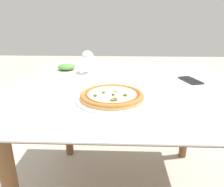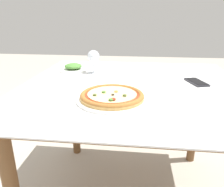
{
  "view_description": "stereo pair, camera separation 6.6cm",
  "coord_description": "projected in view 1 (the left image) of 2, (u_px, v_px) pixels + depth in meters",
  "views": [
    {
      "loc": [
        -0.06,
        -1.09,
        1.09
      ],
      "look_at": [
        -0.09,
        -0.23,
        0.78
      ],
      "focal_mm": 35.0,
      "sensor_mm": 36.0,
      "label": 1
    },
    {
      "loc": [
        0.01,
        -1.08,
        1.09
      ],
      "look_at": [
        -0.09,
        -0.23,
        0.78
      ],
      "focal_mm": 35.0,
      "sensor_mm": 36.0,
      "label": 2
    }
  ],
  "objects": [
    {
      "name": "wine_glass_far_left",
      "position": [
        88.0,
        58.0,
        1.31
      ],
      "size": [
        0.08,
        0.08,
        0.14
      ],
      "color": "silver",
      "rests_on": "dining_table"
    },
    {
      "name": "dining_table",
      "position": [
        130.0,
        100.0,
        1.16
      ],
      "size": [
        1.15,
        1.11,
        0.75
      ],
      "color": "brown",
      "rests_on": "ground_plane"
    },
    {
      "name": "pizza_plate",
      "position": [
        112.0,
        96.0,
        0.92
      ],
      "size": [
        0.3,
        0.3,
        0.04
      ],
      "color": "white",
      "rests_on": "dining_table"
    },
    {
      "name": "side_plate",
      "position": [
        67.0,
        68.0,
        1.39
      ],
      "size": [
        0.19,
        0.19,
        0.05
      ],
      "color": "white",
      "rests_on": "dining_table"
    },
    {
      "name": "fork",
      "position": [
        93.0,
        81.0,
        1.18
      ],
      "size": [
        0.05,
        0.17,
        0.0
      ],
      "color": "silver",
      "rests_on": "dining_table"
    },
    {
      "name": "cell_phone",
      "position": [
        190.0,
        80.0,
        1.18
      ],
      "size": [
        0.11,
        0.16,
        0.01
      ],
      "color": "#232328",
      "rests_on": "dining_table"
    }
  ]
}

